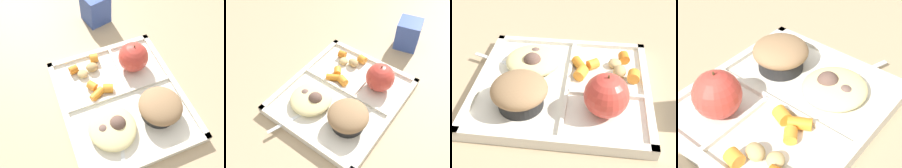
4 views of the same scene
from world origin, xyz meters
TOP-DOWN VIEW (x-y plane):
  - ground at (0.00, 0.00)m, footprint 6.00×6.00m
  - lunch_tray at (-0.00, 0.00)m, footprint 0.34×0.30m
  - green_apple at (-0.08, 0.07)m, footprint 0.08×0.08m
  - bran_muffin at (0.07, 0.07)m, footprint 0.10×0.10m
  - carrot_slice_back at (-0.12, -0.09)m, footprint 0.02×0.02m
  - carrot_slice_small at (-0.03, -0.05)m, footprint 0.04×0.04m
  - carrot_slice_near_corner at (-0.03, -0.02)m, footprint 0.03×0.03m
  - carrot_slice_diagonal at (-0.14, -0.03)m, footprint 0.03×0.02m
  - carrot_slice_large at (-0.06, -0.06)m, footprint 0.03×0.03m
  - potato_chunk_browned at (-0.11, -0.04)m, footprint 0.03×0.04m
  - potato_chunk_wedge at (-0.10, -0.07)m, footprint 0.04×0.04m
  - egg_noodle_pile at (0.07, -0.05)m, footprint 0.11×0.11m
  - meatball_back at (0.07, -0.04)m, footprint 0.04×0.04m
  - meatball_side at (0.07, -0.07)m, footprint 0.03×0.03m
  - plastic_fork at (0.11, -0.05)m, footprint 0.16×0.07m
  - milk_carton at (-0.31, 0.04)m, footprint 0.08×0.08m

SIDE VIEW (x-z plane):
  - ground at x=0.00m, z-range 0.00..0.00m
  - lunch_tray at x=0.00m, z-range 0.00..0.02m
  - plastic_fork at x=0.11m, z-range 0.02..0.02m
  - potato_chunk_wedge at x=-0.10m, z-range 0.02..0.03m
  - carrot_slice_small at x=-0.03m, z-range 0.02..0.03m
  - carrot_slice_large at x=-0.06m, z-range 0.02..0.04m
  - carrot_slice_back at x=-0.12m, z-range 0.02..0.04m
  - potato_chunk_browned at x=-0.11m, z-range 0.02..0.04m
  - carrot_slice_near_corner at x=-0.03m, z-range 0.02..0.04m
  - carrot_slice_diagonal at x=-0.14m, z-range 0.02..0.04m
  - egg_noodle_pile at x=0.07m, z-range 0.02..0.04m
  - meatball_side at x=0.07m, z-range 0.02..0.04m
  - meatball_back at x=0.07m, z-range 0.02..0.05m
  - bran_muffin at x=0.07m, z-range 0.02..0.07m
  - milk_carton at x=-0.31m, z-range 0.00..0.09m
  - green_apple at x=-0.08m, z-range 0.01..0.10m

